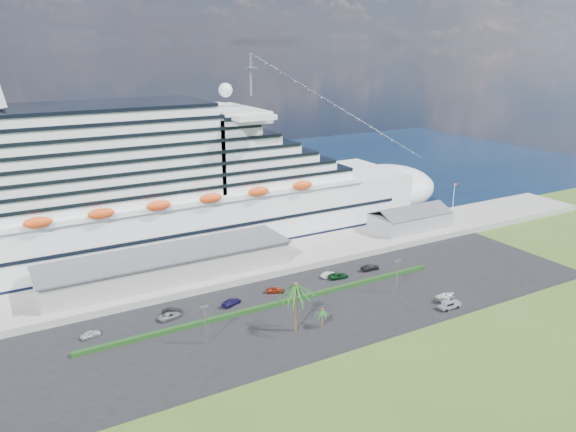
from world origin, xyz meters
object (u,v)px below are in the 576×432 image
cruise_ship (150,194)px  parked_car_3 (231,302)px  pickup_truck (449,305)px  boat_trailer (446,296)px

cruise_ship → parked_car_3: (4.83, -42.69, -15.84)m
cruise_ship → pickup_truck: bearing=-55.9°
cruise_ship → pickup_truck: 84.02m
boat_trailer → parked_car_3: bearing=153.0°
pickup_truck → boat_trailer: bearing=54.8°
boat_trailer → pickup_truck: bearing=-125.2°
parked_car_3 → boat_trailer: 49.17m
cruise_ship → boat_trailer: cruise_ship is taller
cruise_ship → boat_trailer: bearing=-53.2°
cruise_ship → parked_car_3: cruise_ship is taller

